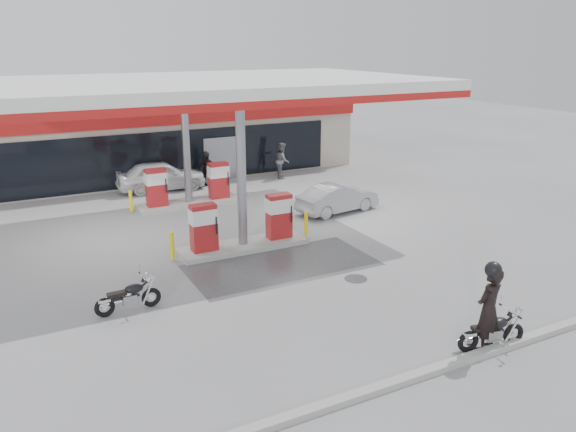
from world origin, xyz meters
The scene contains 16 objects.
ground centered at (0.00, 0.00, 0.00)m, with size 90.00×90.00×0.00m, color gray.
wet_patch centered at (0.50, 0.00, 0.00)m, with size 6.00×3.00×0.00m, color #4C4C4F.
drain_cover centered at (2.00, -2.00, 0.00)m, with size 0.70×0.70×0.01m, color #38383A.
kerb centered at (0.00, -7.00, 0.07)m, with size 28.00×0.25×0.15m, color gray.
store_building centered at (0.01, 15.94, 2.01)m, with size 22.00×8.22×4.00m.
canopy centered at (0.00, 5.00, 5.27)m, with size 16.00×10.02×5.51m.
pump_island_near centered at (0.00, 2.00, 0.71)m, with size 5.14×1.30×1.78m.
pump_island_far centered at (0.00, 8.00, 0.71)m, with size 5.14×1.30×1.78m.
main_motorcycle centered at (2.56, -6.80, 0.40)m, with size 1.77×0.72×0.91m.
biker_main centered at (2.38, -6.77, 1.03)m, with size 0.75×0.49×2.06m, color black.
parked_motorcycle centered at (-4.55, -1.00, 0.40)m, with size 1.78×0.68×0.91m.
sedan_white centered at (-0.34, 11.20, 0.72)m, with size 1.69×4.20×1.43m, color silver.
attendant centered at (6.00, 10.80, 0.93)m, with size 0.90×0.70×1.86m, color slate.
hatchback_silver centered at (5.25, 4.20, 0.60)m, with size 1.26×3.63×1.19m, color #96989E.
parked_car_left centered at (-4.79, 14.00, 0.65)m, with size 1.81×4.45×1.29m, color black.
biker_walking centered at (1.94, 11.10, 0.81)m, with size 0.95×0.40×1.63m, color black.
Camera 1 is at (-7.06, -14.95, 6.89)m, focal length 35.00 mm.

